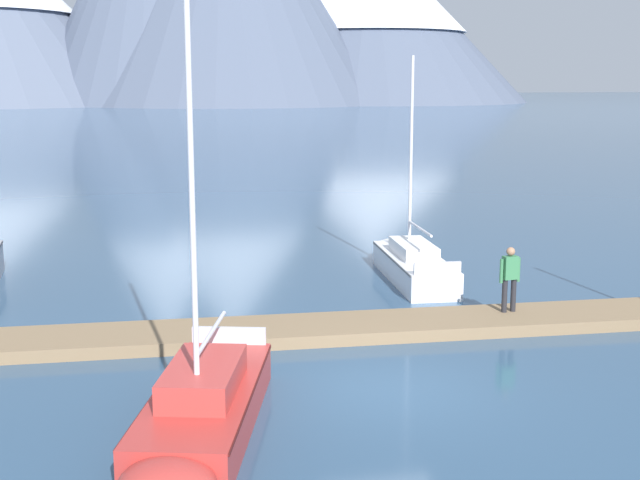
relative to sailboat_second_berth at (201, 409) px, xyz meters
name	(u,v)px	position (x,y,z in m)	size (l,w,h in m)	color
ground_plane	(391,391)	(3.95, 1.39, -0.52)	(700.00, 700.00, 0.00)	#2D4C6B
mountain_rear_spur	(372,13)	(69.11, 214.40, 23.02)	(83.66, 83.66, 43.85)	#4C566B
dock	(339,329)	(3.95, 5.39, -0.37)	(25.12, 3.81, 0.30)	#846B4C
sailboat_second_berth	(201,409)	(0.00, 0.00, 0.00)	(3.39, 6.50, 8.76)	#B2332D
sailboat_mid_dock_port	(410,262)	(7.73, 10.83, -0.01)	(2.05, 6.62, 6.90)	white
person_on_dock	(510,275)	(8.44, 5.33, 0.74)	(0.59, 0.26, 1.69)	#232328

